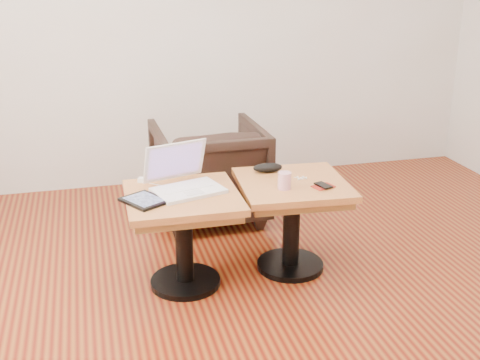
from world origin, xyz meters
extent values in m
cube|color=#5D160B|center=(0.00, 0.00, 0.00)|extent=(4.50, 4.50, 0.01)
cube|color=beige|center=(0.00, 2.25, 1.35)|extent=(4.50, 0.02, 2.70)
cylinder|color=black|center=(-0.47, 0.54, 0.02)|extent=(0.39, 0.39, 0.03)
cylinder|color=black|center=(-0.47, 0.54, 0.27)|extent=(0.10, 0.10, 0.47)
cube|color=olive|center=(-0.47, 0.54, 0.48)|extent=(0.55, 0.55, 0.04)
cube|color=brown|center=(-0.47, 0.54, 0.52)|extent=(0.60, 0.60, 0.04)
cylinder|color=black|center=(0.16, 0.58, 0.02)|extent=(0.39, 0.39, 0.03)
cylinder|color=black|center=(0.16, 0.58, 0.27)|extent=(0.10, 0.10, 0.47)
cube|color=olive|center=(0.16, 0.58, 0.48)|extent=(0.58, 0.58, 0.04)
cube|color=brown|center=(0.16, 0.58, 0.52)|extent=(0.63, 0.63, 0.04)
cube|color=white|center=(-0.44, 0.56, 0.55)|extent=(0.41, 0.33, 0.02)
cube|color=silver|center=(-0.45, 0.60, 0.56)|extent=(0.31, 0.19, 0.00)
cube|color=silver|center=(-0.42, 0.50, 0.56)|extent=(0.11, 0.09, 0.00)
cube|color=white|center=(-0.48, 0.72, 0.67)|extent=(0.36, 0.18, 0.22)
cube|color=brown|center=(-0.48, 0.72, 0.67)|extent=(0.32, 0.15, 0.19)
cube|color=black|center=(-0.68, 0.48, 0.55)|extent=(0.26, 0.28, 0.01)
cube|color=#191E38|center=(-0.68, 0.48, 0.56)|extent=(0.21, 0.23, 0.00)
cube|color=white|center=(-0.66, 0.78, 0.55)|extent=(0.05, 0.05, 0.02)
ellipsoid|color=black|center=(0.07, 0.77, 0.57)|extent=(0.18, 0.09, 0.05)
cylinder|color=#CB4D78|center=(0.07, 0.48, 0.59)|extent=(0.09, 0.09, 0.09)
sphere|color=white|center=(0.21, 0.60, 0.55)|extent=(0.01, 0.01, 0.01)
sphere|color=white|center=(0.23, 0.62, 0.55)|extent=(0.01, 0.01, 0.01)
sphere|color=white|center=(0.20, 0.62, 0.55)|extent=(0.01, 0.01, 0.01)
sphere|color=white|center=(0.24, 0.59, 0.55)|extent=(0.01, 0.01, 0.01)
sphere|color=white|center=(0.20, 0.59, 0.55)|extent=(0.01, 0.01, 0.01)
cylinder|color=white|center=(0.21, 0.60, 0.54)|extent=(0.06, 0.04, 0.00)
cube|color=maroon|center=(0.29, 0.45, 0.54)|extent=(0.13, 0.11, 0.01)
cube|color=black|center=(0.29, 0.45, 0.55)|extent=(0.08, 0.11, 0.01)
imported|color=black|center=(-0.15, 1.44, 0.34)|extent=(0.73, 0.75, 0.67)
camera|label=1|loc=(-0.92, -2.39, 1.70)|focal=45.00mm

